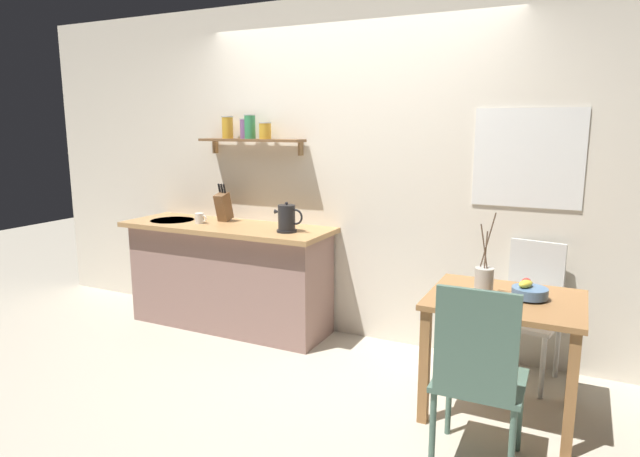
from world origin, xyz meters
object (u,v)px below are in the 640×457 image
(dining_chair_far, at_px, (529,305))
(fruit_bowl, at_px, (529,291))
(coffee_mug_by_sink, at_px, (200,218))
(twig_vase, at_px, (484,280))
(dining_chair_near, at_px, (478,371))
(knife_block, at_px, (223,206))
(dining_table, at_px, (504,317))
(electric_kettle, at_px, (287,219))

(dining_chair_far, height_order, fruit_bowl, dining_chair_far)
(dining_chair_far, xyz_separation_m, coffee_mug_by_sink, (-2.64, -0.18, 0.43))
(fruit_bowl, bearing_deg, twig_vase, -174.35)
(fruit_bowl, xyz_separation_m, twig_vase, (-0.25, -0.02, 0.04))
(dining_chair_near, height_order, knife_block, knife_block)
(dining_chair_near, relative_size, twig_vase, 1.96)
(twig_vase, relative_size, knife_block, 1.52)
(dining_chair_near, height_order, coffee_mug_by_sink, coffee_mug_by_sink)
(dining_table, distance_m, coffee_mug_by_sink, 2.60)
(knife_block, xyz_separation_m, coffee_mug_by_sink, (-0.13, -0.17, -0.09))
(dining_chair_far, distance_m, knife_block, 2.57)
(twig_vase, bearing_deg, knife_block, 165.87)
(dining_chair_near, distance_m, dining_chair_far, 1.25)
(dining_table, bearing_deg, coffee_mug_by_sink, 170.92)
(dining_chair_near, relative_size, electric_kettle, 4.00)
(dining_chair_near, xyz_separation_m, dining_chair_far, (0.13, 1.24, -0.02))
(fruit_bowl, height_order, coffee_mug_by_sink, coffee_mug_by_sink)
(dining_chair_far, bearing_deg, knife_block, -179.83)
(electric_kettle, bearing_deg, knife_block, 166.59)
(dining_chair_near, distance_m, knife_block, 2.73)
(fruit_bowl, relative_size, twig_vase, 0.40)
(dining_chair_far, bearing_deg, electric_kettle, -174.23)
(dining_table, bearing_deg, fruit_bowl, 10.78)
(dining_chair_far, distance_m, coffee_mug_by_sink, 2.68)
(dining_chair_near, xyz_separation_m, coffee_mug_by_sink, (-2.51, 1.06, 0.41))
(dining_table, height_order, dining_chair_far, dining_chair_far)
(dining_chair_far, bearing_deg, fruit_bowl, -86.82)
(twig_vase, bearing_deg, dining_chair_near, -81.81)
(dining_table, height_order, fruit_bowl, fruit_bowl)
(dining_chair_near, relative_size, dining_chair_far, 1.05)
(fruit_bowl, xyz_separation_m, knife_block, (-2.54, 0.55, 0.26))
(dining_table, xyz_separation_m, dining_chair_near, (-0.04, -0.66, -0.07))
(dining_chair_far, relative_size, electric_kettle, 3.82)
(fruit_bowl, bearing_deg, coffee_mug_by_sink, 171.83)
(dining_chair_near, distance_m, fruit_bowl, 0.74)
(twig_vase, relative_size, coffee_mug_by_sink, 4.34)
(electric_kettle, bearing_deg, dining_chair_near, -32.53)
(dining_chair_far, relative_size, knife_block, 2.84)
(dining_table, relative_size, fruit_bowl, 4.30)
(dining_chair_far, height_order, knife_block, knife_block)
(knife_block, bearing_deg, dining_chair_near, -27.30)
(dining_table, height_order, dining_chair_near, dining_chair_near)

